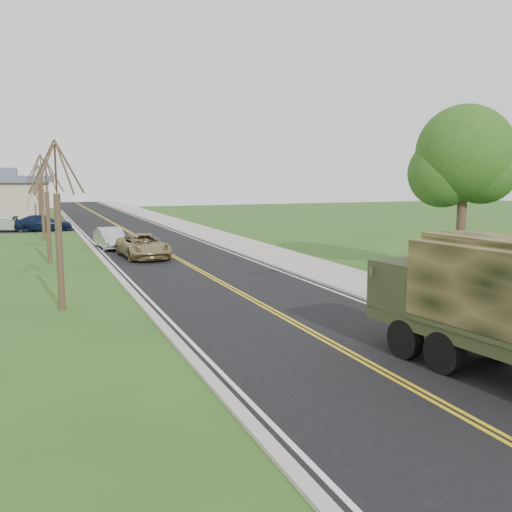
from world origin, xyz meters
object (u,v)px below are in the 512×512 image
utility_box_far (481,322)px  pickup_navy (486,264)px  suv_champagne (143,246)px  sedan_silver (111,238)px  military_truck (502,298)px

utility_box_far → pickup_navy: bearing=52.7°
suv_champagne → sedan_silver: 5.30m
sedan_silver → pickup_navy: bearing=-57.0°
pickup_navy → utility_box_far: pickup_navy is taller
military_truck → pickup_navy: size_ratio=1.33×
military_truck → utility_box_far: military_truck is taller
sedan_silver → utility_box_far: (7.60, -25.57, -0.27)m
utility_box_far → military_truck: bearing=-119.7°
military_truck → utility_box_far: 3.96m
pickup_navy → utility_box_far: (-6.98, -7.14, -0.34)m
suv_champagne → sedan_silver: (-1.21, 5.16, -0.02)m
military_truck → suv_champagne: size_ratio=1.36×
suv_champagne → sedan_silver: size_ratio=1.21×
sedan_silver → suv_champagne: bearing=-82.2°
military_truck → suv_champagne: 23.74m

